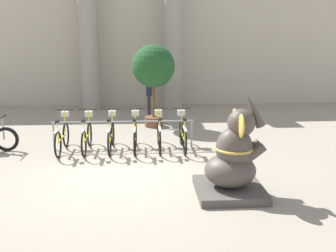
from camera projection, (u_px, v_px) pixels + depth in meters
The scene contains 14 objects.
ground_plane at pixel (121, 175), 8.14m from camera, with size 60.00×60.00×0.00m, color gray.
building_facade at pixel (132, 35), 15.78m from camera, with size 20.00×0.20×6.00m.
column_left at pixel (89, 44), 14.80m from camera, with size 0.96×0.96×5.16m.
column_right at pixel (173, 44), 15.00m from camera, with size 0.96×0.96×5.16m.
bike_rack at pixel (123, 127), 9.89m from camera, with size 3.75×0.05×0.77m.
bicycle_0 at pixel (62, 136), 9.70m from camera, with size 0.48×1.65×1.05m.
bicycle_1 at pixel (87, 136), 9.76m from camera, with size 0.48×1.65×1.05m.
bicycle_2 at pixel (111, 135), 9.81m from camera, with size 0.48×1.65×1.05m.
bicycle_3 at pixel (135, 135), 9.83m from camera, with size 0.48×1.65×1.05m.
bicycle_4 at pixel (159, 134), 9.91m from camera, with size 0.48×1.65×1.05m.
bicycle_5 at pixel (183, 134), 9.90m from camera, with size 0.48×1.65×1.05m.
elephant_statue at pixel (233, 161), 7.03m from camera, with size 1.27×1.27×1.94m.
person_pedestrian at pixel (149, 90), 13.58m from camera, with size 0.23×0.47×1.72m.
potted_tree at pixel (153, 69), 12.09m from camera, with size 1.39×1.39×2.69m.
Camera 1 is at (0.56, -7.71, 2.94)m, focal length 40.00 mm.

